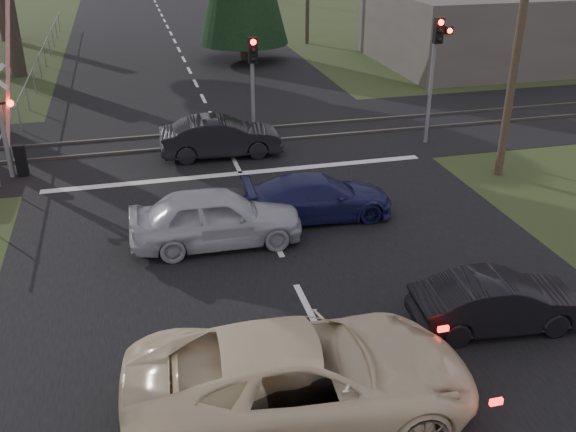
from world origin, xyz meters
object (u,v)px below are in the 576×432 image
object	(u,v)px
blue_sedan	(318,197)
dark_car_far	(221,137)
dark_hatchback	(498,302)
cream_coupe	(302,377)
traffic_signal_right	(436,57)
utility_pole_near	(520,32)
traffic_signal_center	(253,74)
silver_car	(216,217)
crossing_signal	(9,117)

from	to	relation	value
blue_sedan	dark_car_far	xyz separation A→B (m)	(-1.93, 5.80, 0.08)
dark_hatchback	blue_sedan	xyz separation A→B (m)	(-2.17, 6.16, 0.02)
cream_coupe	traffic_signal_right	bearing A→B (deg)	-29.79
utility_pole_near	dark_car_far	size ratio (longest dim) A/B	2.08
blue_sedan	traffic_signal_right	bearing A→B (deg)	-46.52
traffic_signal_center	cream_coupe	bearing A→B (deg)	-98.18
cream_coupe	dark_car_far	world-z (taller)	cream_coupe
utility_pole_near	silver_car	world-z (taller)	utility_pole_near
silver_car	dark_car_far	size ratio (longest dim) A/B	1.05
crossing_signal	cream_coupe	size ratio (longest dim) A/B	1.14
crossing_signal	traffic_signal_right	world-z (taller)	crossing_signal
dark_car_far	crossing_signal	bearing A→B (deg)	94.10
traffic_signal_center	blue_sedan	distance (m)	6.77
crossing_signal	utility_pole_near	world-z (taller)	utility_pole_near
dark_hatchback	blue_sedan	bearing A→B (deg)	24.29
traffic_signal_right	cream_coupe	xyz separation A→B (m)	(-8.58, -12.92, -2.46)
dark_car_far	traffic_signal_right	bearing A→B (deg)	-92.78
cream_coupe	dark_car_far	size ratio (longest dim) A/B	1.41
traffic_signal_center	cream_coupe	xyz separation A→B (m)	(-2.03, -14.12, -1.96)
crossing_signal	dark_hatchback	world-z (taller)	crossing_signal
dark_car_far	dark_hatchback	bearing A→B (deg)	-159.43
dark_hatchback	silver_car	distance (m)	7.45
cream_coupe	dark_car_far	xyz separation A→B (m)	(0.67, 13.53, -0.14)
silver_car	blue_sedan	bearing A→B (deg)	-72.97
traffic_signal_center	crossing_signal	bearing A→B (deg)	-173.85
crossing_signal	traffic_signal_right	distance (m)	14.88
traffic_signal_center	utility_pole_near	xyz separation A→B (m)	(7.50, -4.68, 1.92)
crossing_signal	blue_sedan	world-z (taller)	crossing_signal
traffic_signal_right	silver_car	world-z (taller)	traffic_signal_right
traffic_signal_right	dark_car_far	world-z (taller)	traffic_signal_right
dark_hatchback	dark_car_far	xyz separation A→B (m)	(-4.10, 11.96, 0.10)
traffic_signal_right	dark_hatchback	bearing A→B (deg)	-108.53
dark_hatchback	silver_car	xyz separation A→B (m)	(-5.26, 5.27, 0.17)
traffic_signal_right	dark_hatchback	size ratio (longest dim) A/B	1.27
dark_hatchback	blue_sedan	size ratio (longest dim) A/B	0.85
traffic_signal_center	utility_pole_near	bearing A→B (deg)	-31.95
crossing_signal	dark_car_far	world-z (taller)	crossing_signal
cream_coupe	dark_hatchback	world-z (taller)	cream_coupe
silver_car	utility_pole_near	bearing A→B (deg)	-74.48
silver_car	crossing_signal	bearing A→B (deg)	43.00
traffic_signal_right	dark_hatchback	world-z (taller)	traffic_signal_right
dark_hatchback	silver_car	bearing A→B (deg)	49.81
crossing_signal	blue_sedan	xyz separation A→B (m)	(8.85, -5.50, -1.43)
cream_coupe	blue_sedan	world-z (taller)	cream_coupe
utility_pole_near	traffic_signal_center	bearing A→B (deg)	148.05
utility_pole_near	silver_car	distance (m)	11.07
crossing_signal	cream_coupe	distance (m)	14.68
crossing_signal	traffic_signal_center	distance (m)	8.36
blue_sedan	dark_car_far	distance (m)	6.11
crossing_signal	silver_car	size ratio (longest dim) A/B	1.53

